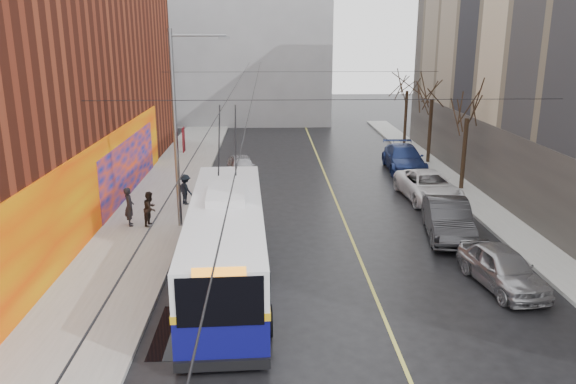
{
  "coord_description": "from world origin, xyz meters",
  "views": [
    {
      "loc": [
        -2.17,
        -14.96,
        8.77
      ],
      "look_at": [
        -1.36,
        7.45,
        2.43
      ],
      "focal_mm": 35.0,
      "sensor_mm": 36.0,
      "label": 1
    }
  ],
  "objects_px": {
    "trolleybus": "(227,241)",
    "pedestrian_c": "(185,189)",
    "parked_car_c": "(428,186)",
    "following_car": "(242,167)",
    "parked_car_b": "(448,219)",
    "pedestrian_b": "(150,208)",
    "tree_mid": "(433,88)",
    "parked_car_d": "(404,158)",
    "streetlight_pole": "(179,125)",
    "parked_car_a": "(502,268)",
    "tree_near": "(468,105)",
    "tree_far": "(408,81)",
    "pedestrian_a": "(129,207)"
  },
  "relations": [
    {
      "from": "trolleybus",
      "to": "pedestrian_a",
      "type": "bearing_deg",
      "value": 126.81
    },
    {
      "from": "pedestrian_b",
      "to": "parked_car_b",
      "type": "bearing_deg",
      "value": -84.08
    },
    {
      "from": "parked_car_d",
      "to": "pedestrian_a",
      "type": "distance_m",
      "value": 18.93
    },
    {
      "from": "pedestrian_a",
      "to": "parked_car_d",
      "type": "bearing_deg",
      "value": -74.19
    },
    {
      "from": "streetlight_pole",
      "to": "following_car",
      "type": "relative_size",
      "value": 2.16
    },
    {
      "from": "following_car",
      "to": "trolleybus",
      "type": "bearing_deg",
      "value": -98.26
    },
    {
      "from": "tree_far",
      "to": "pedestrian_b",
      "type": "relative_size",
      "value": 4.05
    },
    {
      "from": "streetlight_pole",
      "to": "trolleybus",
      "type": "relative_size",
      "value": 0.74
    },
    {
      "from": "parked_car_d",
      "to": "tree_near",
      "type": "bearing_deg",
      "value": -63.98
    },
    {
      "from": "parked_car_c",
      "to": "pedestrian_c",
      "type": "height_order",
      "value": "pedestrian_c"
    },
    {
      "from": "parked_car_b",
      "to": "pedestrian_a",
      "type": "distance_m",
      "value": 14.51
    },
    {
      "from": "streetlight_pole",
      "to": "parked_car_a",
      "type": "distance_m",
      "value": 14.61
    },
    {
      "from": "pedestrian_b",
      "to": "pedestrian_c",
      "type": "relative_size",
      "value": 1.01
    },
    {
      "from": "parked_car_c",
      "to": "pedestrian_b",
      "type": "bearing_deg",
      "value": -167.33
    },
    {
      "from": "streetlight_pole",
      "to": "following_car",
      "type": "xyz_separation_m",
      "value": [
        2.3,
        9.43,
        -4.14
      ]
    },
    {
      "from": "tree_near",
      "to": "tree_mid",
      "type": "relative_size",
      "value": 0.96
    },
    {
      "from": "tree_near",
      "to": "tree_far",
      "type": "bearing_deg",
      "value": 90.0
    },
    {
      "from": "trolleybus",
      "to": "parked_car_d",
      "type": "xyz_separation_m",
      "value": [
        10.5,
        17.0,
        -0.77
      ]
    },
    {
      "from": "tree_near",
      "to": "parked_car_b",
      "type": "distance_m",
      "value": 9.21
    },
    {
      "from": "pedestrian_b",
      "to": "pedestrian_c",
      "type": "bearing_deg",
      "value": -6.39
    },
    {
      "from": "streetlight_pole",
      "to": "tree_far",
      "type": "bearing_deg",
      "value": 52.88
    },
    {
      "from": "streetlight_pole",
      "to": "pedestrian_a",
      "type": "distance_m",
      "value": 4.53
    },
    {
      "from": "tree_near",
      "to": "pedestrian_a",
      "type": "distance_m",
      "value": 19.0
    },
    {
      "from": "tree_near",
      "to": "parked_car_c",
      "type": "height_order",
      "value": "tree_near"
    },
    {
      "from": "parked_car_d",
      "to": "parked_car_c",
      "type": "bearing_deg",
      "value": -89.7
    },
    {
      "from": "tree_mid",
      "to": "pedestrian_b",
      "type": "height_order",
      "value": "tree_mid"
    },
    {
      "from": "parked_car_a",
      "to": "tree_near",
      "type": "bearing_deg",
      "value": 68.94
    },
    {
      "from": "parked_car_a",
      "to": "following_car",
      "type": "height_order",
      "value": "parked_car_a"
    },
    {
      "from": "streetlight_pole",
      "to": "following_car",
      "type": "distance_m",
      "value": 10.55
    },
    {
      "from": "tree_mid",
      "to": "parked_car_b",
      "type": "distance_m",
      "value": 15.57
    },
    {
      "from": "pedestrian_b",
      "to": "tree_mid",
      "type": "bearing_deg",
      "value": -39.28
    },
    {
      "from": "parked_car_c",
      "to": "following_car",
      "type": "distance_m",
      "value": 11.62
    },
    {
      "from": "streetlight_pole",
      "to": "tree_near",
      "type": "distance_m",
      "value": 16.28
    },
    {
      "from": "parked_car_c",
      "to": "following_car",
      "type": "relative_size",
      "value": 1.33
    },
    {
      "from": "pedestrian_c",
      "to": "pedestrian_b",
      "type": "bearing_deg",
      "value": 117.53
    },
    {
      "from": "parked_car_c",
      "to": "pedestrian_a",
      "type": "height_order",
      "value": "pedestrian_a"
    },
    {
      "from": "parked_car_a",
      "to": "pedestrian_a",
      "type": "relative_size",
      "value": 2.34
    },
    {
      "from": "following_car",
      "to": "tree_mid",
      "type": "bearing_deg",
      "value": 6.73
    },
    {
      "from": "parked_car_d",
      "to": "pedestrian_b",
      "type": "xyz_separation_m",
      "value": [
        -14.48,
        -10.96,
        0.13
      ]
    },
    {
      "from": "parked_car_a",
      "to": "parked_car_d",
      "type": "bearing_deg",
      "value": 79.4
    },
    {
      "from": "streetlight_pole",
      "to": "tree_near",
      "type": "height_order",
      "value": "streetlight_pole"
    },
    {
      "from": "trolleybus",
      "to": "pedestrian_c",
      "type": "height_order",
      "value": "trolleybus"
    },
    {
      "from": "trolleybus",
      "to": "pedestrian_b",
      "type": "distance_m",
      "value": 7.26
    },
    {
      "from": "parked_car_b",
      "to": "parked_car_c",
      "type": "relative_size",
      "value": 0.92
    },
    {
      "from": "streetlight_pole",
      "to": "parked_car_c",
      "type": "relative_size",
      "value": 1.63
    },
    {
      "from": "tree_near",
      "to": "trolleybus",
      "type": "bearing_deg",
      "value": -136.68
    },
    {
      "from": "parked_car_c",
      "to": "pedestrian_b",
      "type": "height_order",
      "value": "pedestrian_b"
    },
    {
      "from": "parked_car_a",
      "to": "tree_mid",
      "type": "bearing_deg",
      "value": 73.32
    },
    {
      "from": "pedestrian_a",
      "to": "streetlight_pole",
      "type": "bearing_deg",
      "value": -111.13
    },
    {
      "from": "pedestrian_b",
      "to": "parked_car_d",
      "type": "bearing_deg",
      "value": -39.96
    }
  ]
}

